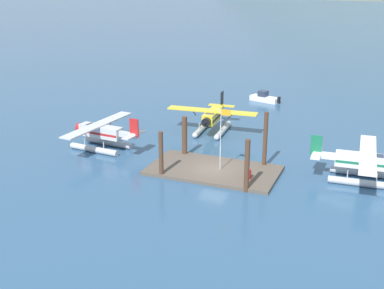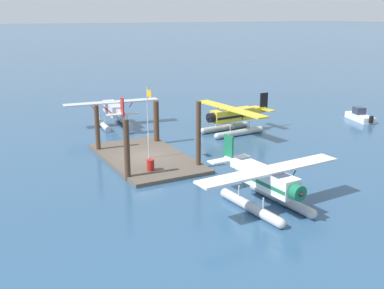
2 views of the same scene
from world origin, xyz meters
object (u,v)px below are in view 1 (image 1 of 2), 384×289
Objects in this scene: seaplane_yellow_bow_left at (213,119)px; seaplane_silver_port_fwd at (101,134)px; seaplane_white_stbd_fwd at (363,165)px; fuel_drum at (248,174)px; flagpole at (222,132)px; boat_white_open_north at (264,98)px.

seaplane_silver_port_fwd is (-8.84, -9.82, 0.00)m from seaplane_yellow_bow_left.
seaplane_white_stbd_fwd is 1.00× the size of seaplane_silver_port_fwd.
fuel_drum is at bearing -9.22° from seaplane_silver_port_fwd.
seaplane_yellow_bow_left and seaplane_white_stbd_fwd have the same top height.
seaplane_yellow_bow_left is at bearing 48.00° from seaplane_silver_port_fwd.
seaplane_white_stbd_fwd and seaplane_silver_port_fwd have the same top height.
flagpole is 14.11m from seaplane_silver_port_fwd.
flagpole is at bearing -166.80° from seaplane_white_stbd_fwd.
fuel_drum is 16.89m from seaplane_silver_port_fwd.
seaplane_white_stbd_fwd is at bearing 22.97° from fuel_drum.
fuel_drum is 29.49m from boat_white_open_north.
flagpole is 4.48m from fuel_drum.
flagpole is 28.18m from boat_white_open_north.
boat_white_open_north is at bearing 101.53° from fuel_drum.
fuel_drum is 0.08× the size of seaplane_silver_port_fwd.
seaplane_yellow_bow_left is 19.20m from seaplane_white_stbd_fwd.
fuel_drum is 0.08× the size of seaplane_yellow_bow_left.
flagpole is 12.79m from seaplane_white_stbd_fwd.
flagpole is at bearing 158.73° from fuel_drum.
seaplane_white_stbd_fwd is at bearing -26.43° from seaplane_yellow_bow_left.
flagpole is 0.57× the size of seaplane_white_stbd_fwd.
flagpole is at bearing -66.49° from seaplane_yellow_bow_left.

